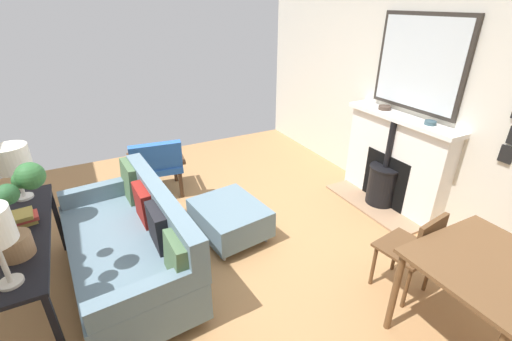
{
  "coord_description": "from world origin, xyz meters",
  "views": [
    {
      "loc": [
        0.94,
        2.65,
        2.29
      ],
      "look_at": [
        -0.49,
        -0.11,
        0.75
      ],
      "focal_mm": 24.27,
      "sensor_mm": 36.0,
      "label": 1
    }
  ],
  "objects_px": {
    "fireplace": "(392,166)",
    "book_stack": "(18,219)",
    "dining_chair_near_fireplace": "(415,248)",
    "potted_plant": "(3,205)",
    "table_lamp_near_end": "(12,160)",
    "mantel_bowl_far": "(430,123)",
    "dining_table": "(486,276)",
    "sofa": "(132,244)",
    "console_table": "(23,243)",
    "armchair_accent": "(156,163)",
    "ottoman": "(230,217)",
    "mantel_bowl_near": "(385,107)"
  },
  "relations": [
    {
      "from": "mantel_bowl_far",
      "to": "ottoman",
      "type": "distance_m",
      "value": 2.31
    },
    {
      "from": "book_stack",
      "to": "table_lamp_near_end",
      "type": "bearing_deg",
      "value": -90.59
    },
    {
      "from": "fireplace",
      "to": "console_table",
      "type": "relative_size",
      "value": 0.94
    },
    {
      "from": "sofa",
      "to": "table_lamp_near_end",
      "type": "height_order",
      "value": "table_lamp_near_end"
    },
    {
      "from": "fireplace",
      "to": "book_stack",
      "type": "bearing_deg",
      "value": -3.26
    },
    {
      "from": "sofa",
      "to": "table_lamp_near_end",
      "type": "distance_m",
      "value": 1.2
    },
    {
      "from": "fireplace",
      "to": "potted_plant",
      "type": "relative_size",
      "value": 2.21
    },
    {
      "from": "mantel_bowl_near",
      "to": "dining_table",
      "type": "bearing_deg",
      "value": 62.77
    },
    {
      "from": "armchair_accent",
      "to": "book_stack",
      "type": "distance_m",
      "value": 1.84
    },
    {
      "from": "mantel_bowl_near",
      "to": "console_table",
      "type": "bearing_deg",
      "value": 2.86
    },
    {
      "from": "armchair_accent",
      "to": "book_stack",
      "type": "height_order",
      "value": "book_stack"
    },
    {
      "from": "ottoman",
      "to": "dining_chair_near_fireplace",
      "type": "distance_m",
      "value": 1.78
    },
    {
      "from": "mantel_bowl_far",
      "to": "dining_table",
      "type": "distance_m",
      "value": 1.78
    },
    {
      "from": "table_lamp_near_end",
      "to": "dining_chair_near_fireplace",
      "type": "relative_size",
      "value": 0.6
    },
    {
      "from": "potted_plant",
      "to": "dining_table",
      "type": "height_order",
      "value": "potted_plant"
    },
    {
      "from": "console_table",
      "to": "sofa",
      "type": "bearing_deg",
      "value": -179.28
    },
    {
      "from": "sofa",
      "to": "dining_table",
      "type": "height_order",
      "value": "sofa"
    },
    {
      "from": "ottoman",
      "to": "armchair_accent",
      "type": "height_order",
      "value": "armchair_accent"
    },
    {
      "from": "sofa",
      "to": "console_table",
      "type": "distance_m",
      "value": 0.8
    },
    {
      "from": "ottoman",
      "to": "book_stack",
      "type": "height_order",
      "value": "book_stack"
    },
    {
      "from": "dining_table",
      "to": "fireplace",
      "type": "bearing_deg",
      "value": -120.24
    },
    {
      "from": "ottoman",
      "to": "table_lamp_near_end",
      "type": "height_order",
      "value": "table_lamp_near_end"
    },
    {
      "from": "ottoman",
      "to": "dining_table",
      "type": "height_order",
      "value": "dining_table"
    },
    {
      "from": "console_table",
      "to": "dining_table",
      "type": "bearing_deg",
      "value": 146.78
    },
    {
      "from": "ottoman",
      "to": "book_stack",
      "type": "distance_m",
      "value": 1.84
    },
    {
      "from": "armchair_accent",
      "to": "table_lamp_near_end",
      "type": "height_order",
      "value": "table_lamp_near_end"
    },
    {
      "from": "ottoman",
      "to": "table_lamp_near_end",
      "type": "bearing_deg",
      "value": -12.67
    },
    {
      "from": "book_stack",
      "to": "mantel_bowl_far",
      "type": "bearing_deg",
      "value": 171.54
    },
    {
      "from": "mantel_bowl_far",
      "to": "sofa",
      "type": "height_order",
      "value": "mantel_bowl_far"
    },
    {
      "from": "console_table",
      "to": "potted_plant",
      "type": "bearing_deg",
      "value": 96.77
    },
    {
      "from": "console_table",
      "to": "table_lamp_near_end",
      "type": "distance_m",
      "value": 0.73
    },
    {
      "from": "fireplace",
      "to": "armchair_accent",
      "type": "distance_m",
      "value": 2.88
    },
    {
      "from": "table_lamp_near_end",
      "to": "potted_plant",
      "type": "bearing_deg",
      "value": 92.21
    },
    {
      "from": "mantel_bowl_far",
      "to": "ottoman",
      "type": "height_order",
      "value": "mantel_bowl_far"
    },
    {
      "from": "sofa",
      "to": "book_stack",
      "type": "relative_size",
      "value": 6.35
    },
    {
      "from": "book_stack",
      "to": "fireplace",
      "type": "bearing_deg",
      "value": 176.74
    },
    {
      "from": "fireplace",
      "to": "armchair_accent",
      "type": "relative_size",
      "value": 1.81
    },
    {
      "from": "fireplace",
      "to": "dining_chair_near_fireplace",
      "type": "relative_size",
      "value": 1.79
    },
    {
      "from": "console_table",
      "to": "book_stack",
      "type": "height_order",
      "value": "book_stack"
    },
    {
      "from": "mantel_bowl_far",
      "to": "armchair_accent",
      "type": "relative_size",
      "value": 0.15
    },
    {
      "from": "potted_plant",
      "to": "book_stack",
      "type": "relative_size",
      "value": 2.29
    },
    {
      "from": "dining_chair_near_fireplace",
      "to": "potted_plant",
      "type": "bearing_deg",
      "value": -19.93
    },
    {
      "from": "console_table",
      "to": "ottoman",
      "type": "bearing_deg",
      "value": -174.23
    },
    {
      "from": "armchair_accent",
      "to": "table_lamp_near_end",
      "type": "bearing_deg",
      "value": 32.57
    },
    {
      "from": "ottoman",
      "to": "fireplace",
      "type": "bearing_deg",
      "value": 172.47
    },
    {
      "from": "fireplace",
      "to": "table_lamp_near_end",
      "type": "relative_size",
      "value": 2.96
    },
    {
      "from": "book_stack",
      "to": "dining_table",
      "type": "distance_m",
      "value": 3.37
    },
    {
      "from": "fireplace",
      "to": "mantel_bowl_near",
      "type": "height_order",
      "value": "mantel_bowl_near"
    },
    {
      "from": "table_lamp_near_end",
      "to": "dining_chair_near_fireplace",
      "type": "bearing_deg",
      "value": 146.44
    },
    {
      "from": "armchair_accent",
      "to": "table_lamp_near_end",
      "type": "distance_m",
      "value": 1.66
    }
  ]
}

